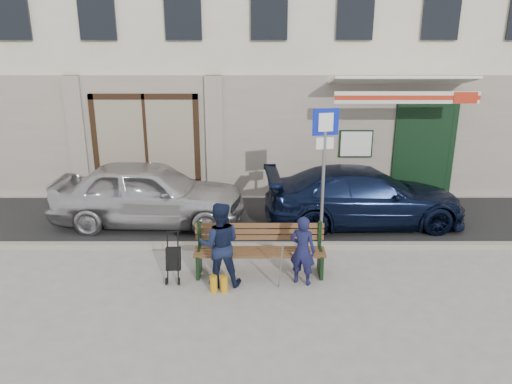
{
  "coord_description": "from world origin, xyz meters",
  "views": [
    {
      "loc": [
        -0.33,
        -7.93,
        4.36
      ],
      "look_at": [
        -0.33,
        1.6,
        1.2
      ],
      "focal_mm": 35.0,
      "sensor_mm": 36.0,
      "label": 1
    }
  ],
  "objects_px": {
    "woman": "(220,244)",
    "car_navy": "(364,196)",
    "parking_sign": "(324,155)",
    "bench": "(257,251)",
    "car_silver": "(149,193)",
    "stroller": "(173,260)",
    "man": "(303,250)"
  },
  "relations": [
    {
      "from": "parking_sign",
      "to": "bench",
      "type": "xyz_separation_m",
      "value": [
        -1.34,
        -1.34,
        -1.48
      ]
    },
    {
      "from": "parking_sign",
      "to": "woman",
      "type": "relative_size",
      "value": 1.87
    },
    {
      "from": "bench",
      "to": "man",
      "type": "relative_size",
      "value": 1.88
    },
    {
      "from": "car_navy",
      "to": "man",
      "type": "bearing_deg",
      "value": 146.31
    },
    {
      "from": "car_navy",
      "to": "stroller",
      "type": "bearing_deg",
      "value": 121.32
    },
    {
      "from": "bench",
      "to": "stroller",
      "type": "xyz_separation_m",
      "value": [
        -1.5,
        -0.24,
        -0.06
      ]
    },
    {
      "from": "car_navy",
      "to": "man",
      "type": "relative_size",
      "value": 3.58
    },
    {
      "from": "parking_sign",
      "to": "bench",
      "type": "relative_size",
      "value": 1.19
    },
    {
      "from": "car_silver",
      "to": "woman",
      "type": "bearing_deg",
      "value": -145.3
    },
    {
      "from": "car_silver",
      "to": "stroller",
      "type": "height_order",
      "value": "car_silver"
    },
    {
      "from": "parking_sign",
      "to": "bench",
      "type": "distance_m",
      "value": 2.4
    },
    {
      "from": "stroller",
      "to": "man",
      "type": "bearing_deg",
      "value": -4.4
    },
    {
      "from": "car_navy",
      "to": "parking_sign",
      "type": "height_order",
      "value": "parking_sign"
    },
    {
      "from": "car_silver",
      "to": "man",
      "type": "distance_m",
      "value": 4.34
    },
    {
      "from": "man",
      "to": "car_navy",
      "type": "bearing_deg",
      "value": -98.3
    },
    {
      "from": "car_silver",
      "to": "man",
      "type": "bearing_deg",
      "value": -128.64
    },
    {
      "from": "woman",
      "to": "man",
      "type": "bearing_deg",
      "value": 179.3
    },
    {
      "from": "car_silver",
      "to": "bench",
      "type": "xyz_separation_m",
      "value": [
        2.47,
        -2.51,
        -0.29
      ]
    },
    {
      "from": "car_navy",
      "to": "bench",
      "type": "relative_size",
      "value": 1.9
    },
    {
      "from": "car_navy",
      "to": "woman",
      "type": "height_order",
      "value": "woman"
    },
    {
      "from": "woman",
      "to": "car_navy",
      "type": "bearing_deg",
      "value": -139.23
    },
    {
      "from": "car_navy",
      "to": "parking_sign",
      "type": "xyz_separation_m",
      "value": [
        -1.13,
        -1.17,
        1.28
      ]
    },
    {
      "from": "parking_sign",
      "to": "woman",
      "type": "height_order",
      "value": "parking_sign"
    },
    {
      "from": "bench",
      "to": "man",
      "type": "height_order",
      "value": "man"
    },
    {
      "from": "stroller",
      "to": "car_navy",
      "type": "bearing_deg",
      "value": 33.01
    },
    {
      "from": "parking_sign",
      "to": "stroller",
      "type": "distance_m",
      "value": 3.6
    },
    {
      "from": "car_silver",
      "to": "man",
      "type": "xyz_separation_m",
      "value": [
        3.27,
        -2.86,
        -0.11
      ]
    },
    {
      "from": "car_silver",
      "to": "car_navy",
      "type": "bearing_deg",
      "value": -87.5
    },
    {
      "from": "car_navy",
      "to": "man",
      "type": "xyz_separation_m",
      "value": [
        -1.67,
        -2.86,
        -0.03
      ]
    },
    {
      "from": "car_silver",
      "to": "woman",
      "type": "relative_size",
      "value": 2.84
    },
    {
      "from": "car_silver",
      "to": "stroller",
      "type": "xyz_separation_m",
      "value": [
        0.97,
        -2.75,
        -0.34
      ]
    },
    {
      "from": "man",
      "to": "stroller",
      "type": "distance_m",
      "value": 2.31
    }
  ]
}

